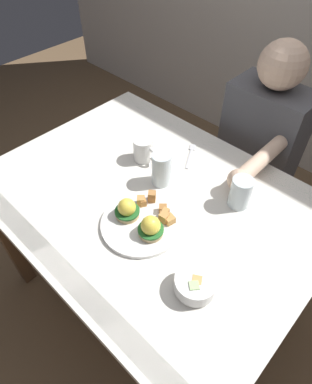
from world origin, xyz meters
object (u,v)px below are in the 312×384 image
(dining_table, at_px, (151,214))
(water_glass_far, at_px, (240,193))
(coffee_mug, at_px, (144,149))
(fork, at_px, (191,155))
(fruit_bowl, at_px, (195,284))
(water_glass_near, at_px, (162,171))
(diner_person, at_px, (256,150))
(eggs_benedict_plate, at_px, (142,220))

(dining_table, height_order, water_glass_far, water_glass_far)
(coffee_mug, bearing_deg, fork, 50.76)
(fork, distance_m, water_glass_far, 0.31)
(fruit_bowl, height_order, water_glass_near, water_glass_near)
(fork, relative_size, diner_person, 0.13)
(fruit_bowl, relative_size, fork, 0.84)
(coffee_mug, bearing_deg, dining_table, -38.62)
(fork, bearing_deg, diner_person, 67.28)
(dining_table, bearing_deg, diner_person, 80.99)
(fork, height_order, water_glass_far, water_glass_far)
(dining_table, xyz_separation_m, diner_person, (0.10, 0.60, 0.02))
(dining_table, xyz_separation_m, fork, (-0.04, 0.28, 0.11))
(fruit_bowl, xyz_separation_m, water_glass_near, (-0.37, 0.25, 0.03))
(dining_table, distance_m, eggs_benedict_plate, 0.19)
(fruit_bowl, bearing_deg, diner_person, 107.97)
(coffee_mug, xyz_separation_m, water_glass_far, (0.41, 0.06, 0.00))
(coffee_mug, relative_size, diner_person, 0.10)
(coffee_mug, height_order, water_glass_near, water_glass_near)
(eggs_benedict_plate, xyz_separation_m, fruit_bowl, (0.27, -0.06, 0.01))
(eggs_benedict_plate, bearing_deg, coffee_mug, 133.85)
(dining_table, bearing_deg, coffee_mug, 141.38)
(water_glass_far, distance_m, diner_person, 0.47)
(water_glass_far, bearing_deg, dining_table, -143.48)
(eggs_benedict_plate, relative_size, diner_person, 0.24)
(water_glass_near, relative_size, water_glass_far, 1.12)
(fork, xyz_separation_m, water_glass_far, (0.29, -0.09, 0.05))
(dining_table, relative_size, fruit_bowl, 10.00)
(eggs_benedict_plate, xyz_separation_m, water_glass_near, (-0.09, 0.20, 0.03))
(fork, bearing_deg, water_glass_near, -84.38)
(fork, relative_size, water_glass_far, 1.24)
(diner_person, bearing_deg, fruit_bowl, -72.03)
(coffee_mug, bearing_deg, fruit_bowl, -30.76)
(diner_person, bearing_deg, dining_table, -99.01)
(eggs_benedict_plate, height_order, fruit_bowl, eggs_benedict_plate)
(fruit_bowl, height_order, fork, fruit_bowl)
(fruit_bowl, bearing_deg, coffee_mug, 149.24)
(water_glass_far, bearing_deg, fork, 162.52)
(dining_table, height_order, diner_person, diner_person)
(water_glass_near, bearing_deg, water_glass_far, 21.18)
(fork, bearing_deg, dining_table, -81.81)
(fruit_bowl, bearing_deg, fork, 130.58)
(water_glass_far, bearing_deg, water_glass_near, -158.82)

